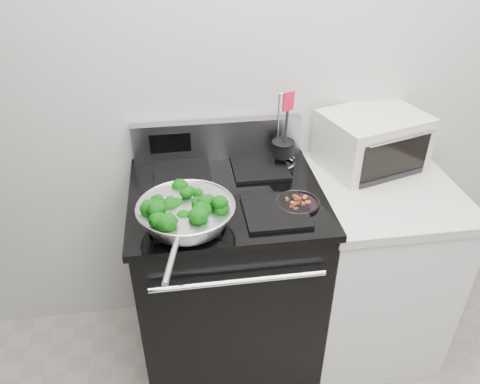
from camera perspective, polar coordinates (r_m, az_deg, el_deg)
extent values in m
cube|color=beige|center=(2.09, 5.45, 15.02)|extent=(4.00, 0.02, 2.70)
cube|color=black|center=(2.21, -1.49, -10.73)|extent=(0.76, 0.66, 0.92)
cube|color=black|center=(1.92, -1.70, -0.43)|extent=(0.79, 0.69, 0.03)
cube|color=#99999E|center=(2.13, -2.73, 6.44)|extent=(0.76, 0.05, 0.18)
cube|color=black|center=(1.76, -6.57, -3.31)|extent=(0.24, 0.24, 0.01)
cube|color=black|center=(1.79, 4.36, -2.40)|extent=(0.24, 0.24, 0.01)
cube|color=black|center=(2.04, -7.03, 2.32)|extent=(0.24, 0.24, 0.01)
cube|color=black|center=(2.07, 2.42, 3.03)|extent=(0.24, 0.24, 0.01)
cube|color=white|center=(2.38, 15.32, -9.06)|extent=(0.60, 0.66, 0.88)
cube|color=beige|center=(2.11, 17.13, 0.27)|extent=(0.62, 0.68, 0.04)
torus|color=silver|center=(1.69, -6.63, -1.70)|extent=(0.36, 0.36, 0.01)
cylinder|color=silver|center=(1.47, -8.34, -8.17)|extent=(0.06, 0.22, 0.02)
cylinder|color=black|center=(1.85, 7.00, -1.39)|extent=(0.17, 0.17, 0.01)
cylinder|color=black|center=(2.07, 5.25, 5.28)|extent=(0.09, 0.09, 0.07)
cylinder|color=black|center=(2.04, 5.37, 7.28)|extent=(0.02, 0.02, 0.21)
cube|color=red|center=(1.98, 5.59, 11.08)|extent=(0.05, 0.03, 0.08)
cube|color=beige|center=(2.19, 15.74, 6.13)|extent=(0.50, 0.43, 0.25)
cube|color=black|center=(2.06, 17.36, 3.79)|extent=(0.33, 0.10, 0.17)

